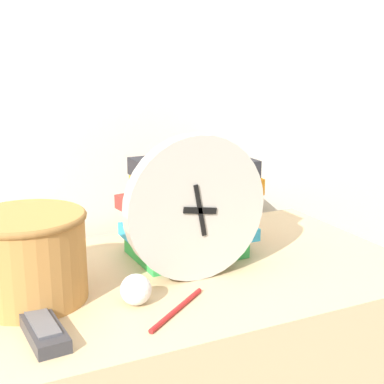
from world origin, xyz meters
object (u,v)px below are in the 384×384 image
(basket, at_px, (28,254))
(tv_remote, at_px, (39,323))
(crumpled_paper_ball, at_px, (136,290))
(pen, at_px, (177,309))
(desk_clock, at_px, (196,208))
(book_stack, at_px, (190,207))

(basket, relative_size, tv_remote, 1.11)
(crumpled_paper_ball, bearing_deg, basket, 148.45)
(tv_remote, height_order, pen, tv_remote)
(basket, bearing_deg, crumpled_paper_ball, -31.55)
(tv_remote, distance_m, crumpled_paper_ball, 0.16)
(desk_clock, bearing_deg, basket, 172.54)
(desk_clock, xyz_separation_m, book_stack, (0.05, 0.12, -0.03))
(book_stack, distance_m, pen, 0.28)
(desk_clock, xyz_separation_m, crumpled_paper_ball, (-0.13, -0.05, -0.10))
(tv_remote, relative_size, crumpled_paper_ball, 3.46)
(basket, distance_m, tv_remote, 0.13)
(book_stack, relative_size, crumpled_paper_ball, 5.45)
(desk_clock, distance_m, book_stack, 0.14)
(crumpled_paper_ball, bearing_deg, tv_remote, -173.15)
(desk_clock, relative_size, pen, 2.00)
(book_stack, xyz_separation_m, tv_remote, (-0.33, -0.20, -0.08))
(desk_clock, relative_size, crumpled_paper_ball, 5.14)
(book_stack, height_order, basket, book_stack)
(book_stack, bearing_deg, desk_clock, -110.43)
(desk_clock, distance_m, crumpled_paper_ball, 0.18)
(book_stack, distance_m, tv_remote, 0.40)
(book_stack, bearing_deg, pen, -119.58)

